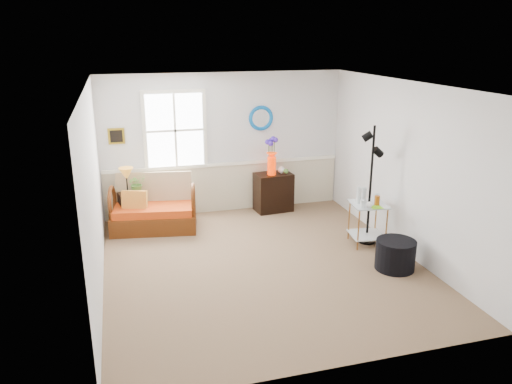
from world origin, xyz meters
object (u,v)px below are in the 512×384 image
object	(u,v)px
lamp_stand	(131,210)
cabinet	(273,192)
floor_lamp	(370,186)
side_table	(367,224)
ottoman	(395,255)
loveseat	(153,203)

from	to	relation	value
lamp_stand	cabinet	size ratio (longest dim) A/B	0.85
lamp_stand	cabinet	xyz separation A→B (m)	(2.66, 0.17, 0.05)
floor_lamp	lamp_stand	bearing A→B (deg)	175.55
side_table	ottoman	bearing A→B (deg)	-92.35
lamp_stand	side_table	distance (m)	4.04
loveseat	cabinet	distance (m)	2.31
floor_lamp	cabinet	bearing A→B (deg)	138.58
side_table	floor_lamp	bearing A→B (deg)	56.35
lamp_stand	floor_lamp	world-z (taller)	floor_lamp
loveseat	side_table	size ratio (longest dim) A/B	2.09
cabinet	side_table	bearing A→B (deg)	-68.75
lamp_stand	loveseat	bearing A→B (deg)	-25.67
floor_lamp	ottoman	distance (m)	1.24
floor_lamp	side_table	bearing A→B (deg)	-103.06
loveseat	ottoman	distance (m)	4.08
side_table	ottoman	xyz separation A→B (m)	(-0.04, -0.93, -0.12)
cabinet	floor_lamp	xyz separation A→B (m)	(1.00, -1.89, 0.59)
loveseat	ottoman	bearing A→B (deg)	-28.78
cabinet	ottoman	world-z (taller)	cabinet
side_table	cabinet	bearing A→B (deg)	116.37
ottoman	cabinet	bearing A→B (deg)	107.83
lamp_stand	cabinet	bearing A→B (deg)	3.73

